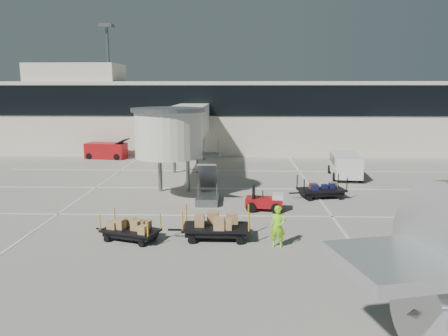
{
  "coord_description": "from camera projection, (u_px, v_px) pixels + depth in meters",
  "views": [
    {
      "loc": [
        0.55,
        -22.36,
        7.27
      ],
      "look_at": [
        -0.39,
        6.46,
        2.0
      ],
      "focal_mm": 35.0,
      "sensor_mm": 36.0,
      "label": 1
    }
  ],
  "objects": [
    {
      "name": "ground",
      "position": [
        227.0,
        227.0,
        23.3
      ],
      "size": [
        140.0,
        140.0,
        0.0
      ],
      "primitive_type": "plane",
      "color": "gray",
      "rests_on": "ground"
    },
    {
      "name": "lane_markings",
      "position": [
        221.0,
        187.0,
        32.5
      ],
      "size": [
        40.0,
        30.0,
        0.02
      ],
      "color": "silver",
      "rests_on": "ground"
    },
    {
      "name": "terminal",
      "position": [
        231.0,
        115.0,
        52.01
      ],
      "size": [
        64.0,
        12.11,
        15.2
      ],
      "color": "beige",
      "rests_on": "ground"
    },
    {
      "name": "jet_bridge",
      "position": [
        181.0,
        126.0,
        34.72
      ],
      "size": [
        5.7,
        20.4,
        6.03
      ],
      "color": "silver",
      "rests_on": "ground"
    },
    {
      "name": "baggage_tug",
      "position": [
        265.0,
        202.0,
        26.3
      ],
      "size": [
        2.36,
        1.67,
        1.47
      ],
      "rotation": [
        0.0,
        0.0,
        -0.13
      ],
      "color": "maroon",
      "rests_on": "ground"
    },
    {
      "name": "suitcase_cart",
      "position": [
        320.0,
        191.0,
        29.29
      ],
      "size": [
        3.88,
        2.11,
        1.49
      ],
      "rotation": [
        0.0,
        0.0,
        0.2
      ],
      "color": "black",
      "rests_on": "ground"
    },
    {
      "name": "box_cart_near",
      "position": [
        214.0,
        227.0,
        21.34
      ],
      "size": [
        4.03,
        1.66,
        1.58
      ],
      "rotation": [
        0.0,
        0.0,
        -0.01
      ],
      "color": "black",
      "rests_on": "ground"
    },
    {
      "name": "box_cart_far",
      "position": [
        130.0,
        229.0,
        21.15
      ],
      "size": [
        3.41,
        2.16,
        1.32
      ],
      "rotation": [
        0.0,
        0.0,
        -0.33
      ],
      "color": "black",
      "rests_on": "ground"
    },
    {
      "name": "ground_worker",
      "position": [
        278.0,
        227.0,
        20.13
      ],
      "size": [
        0.78,
        0.57,
        1.97
      ],
      "primitive_type": "imported",
      "rotation": [
        0.0,
        0.0,
        -0.15
      ],
      "color": "#7DDA16",
      "rests_on": "ground"
    },
    {
      "name": "minivan",
      "position": [
        345.0,
        163.0,
        36.04
      ],
      "size": [
        2.64,
        5.29,
        1.94
      ],
      "rotation": [
        0.0,
        0.0,
        -0.09
      ],
      "color": "silver",
      "rests_on": "ground"
    },
    {
      "name": "belt_loader",
      "position": [
        106.0,
        151.0,
        45.77
      ],
      "size": [
        4.65,
        2.34,
        2.15
      ],
      "rotation": [
        0.0,
        0.0,
        -0.15
      ],
      "color": "maroon",
      "rests_on": "ground"
    }
  ]
}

